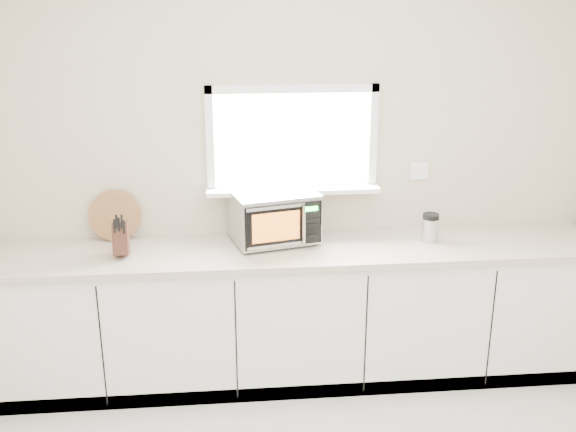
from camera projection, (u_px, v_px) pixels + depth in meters
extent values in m
cube|color=beige|center=(292.00, 169.00, 4.40)|extent=(4.00, 0.02, 2.70)
cube|color=white|center=(292.00, 139.00, 4.32)|extent=(1.00, 0.02, 0.60)
cube|color=white|center=(293.00, 190.00, 4.36)|extent=(1.12, 0.16, 0.03)
cube|color=white|center=(293.00, 89.00, 4.20)|extent=(1.10, 0.04, 0.05)
cube|color=white|center=(292.00, 189.00, 4.41)|extent=(1.10, 0.04, 0.05)
cube|color=white|center=(210.00, 142.00, 4.26)|extent=(0.05, 0.04, 0.70)
cube|color=white|center=(373.00, 138.00, 4.35)|extent=(0.05, 0.04, 0.70)
cube|color=white|center=(419.00, 171.00, 4.47)|extent=(0.12, 0.01, 0.12)
cube|color=white|center=(296.00, 315.00, 4.40)|extent=(3.92, 0.60, 0.88)
cube|color=#B6A396|center=(297.00, 250.00, 4.25)|extent=(3.92, 0.64, 0.04)
cylinder|color=black|center=(248.00, 252.00, 4.15)|extent=(0.02, 0.02, 0.02)
cylinder|color=black|center=(235.00, 236.00, 4.42)|extent=(0.02, 0.02, 0.02)
cylinder|color=black|center=(314.00, 244.00, 4.28)|extent=(0.02, 0.02, 0.02)
cylinder|color=black|center=(297.00, 228.00, 4.56)|extent=(0.02, 0.02, 0.02)
cube|color=#B0B3B8|center=(273.00, 216.00, 4.30)|extent=(0.59, 0.50, 0.31)
cube|color=black|center=(284.00, 226.00, 4.12)|extent=(0.48, 0.13, 0.27)
cube|color=orange|center=(276.00, 227.00, 4.10)|extent=(0.30, 0.08, 0.19)
cylinder|color=silver|center=(304.00, 225.00, 4.14)|extent=(0.02, 0.02, 0.24)
cube|color=black|center=(311.00, 223.00, 4.17)|extent=(0.12, 0.04, 0.27)
cube|color=#19FF33|center=(311.00, 209.00, 4.14)|extent=(0.09, 0.02, 0.03)
cube|color=silver|center=(273.00, 192.00, 4.25)|extent=(0.59, 0.50, 0.01)
cube|color=#402017|center=(121.00, 238.00, 4.08)|extent=(0.10, 0.19, 0.23)
cube|color=black|center=(114.00, 226.00, 4.00)|extent=(0.01, 0.04, 0.08)
cube|color=black|center=(119.00, 224.00, 4.00)|extent=(0.01, 0.04, 0.08)
cube|color=black|center=(124.00, 227.00, 4.01)|extent=(0.01, 0.04, 0.08)
cube|color=black|center=(116.00, 222.00, 3.99)|extent=(0.01, 0.04, 0.08)
cube|color=black|center=(122.00, 221.00, 4.00)|extent=(0.01, 0.04, 0.08)
cylinder|color=olive|center=(115.00, 215.00, 4.32)|extent=(0.33, 0.08, 0.33)
cylinder|color=#B0B3B8|center=(430.00, 230.00, 4.33)|extent=(0.12, 0.12, 0.15)
cylinder|color=black|center=(431.00, 216.00, 4.30)|extent=(0.11, 0.11, 0.04)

